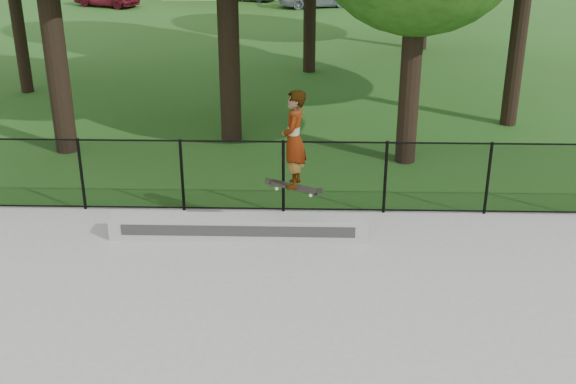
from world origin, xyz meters
The scene contains 3 objects.
grind_ledge centered at (-0.78, 4.70, 0.27)m, with size 4.75×0.40×0.42m, color #A7A7A2.
skater_airborne centered at (0.23, 4.56, 2.01)m, with size 0.83×0.68×1.91m.
chainlink_fence centered at (0.00, 5.90, 0.81)m, with size 16.06×0.06×1.50m.
Camera 1 is at (0.46, -7.24, 6.07)m, focal length 45.00 mm.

